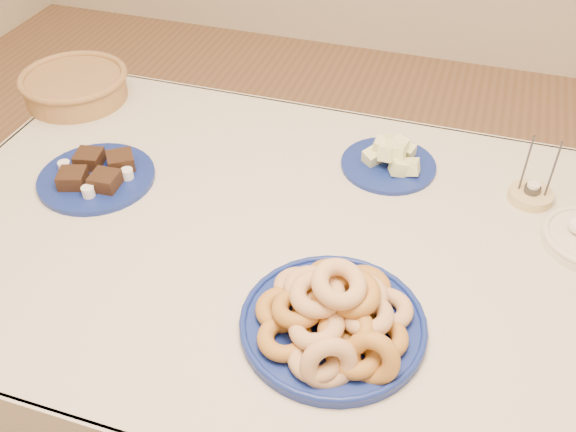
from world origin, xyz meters
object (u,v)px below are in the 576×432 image
object	(u,v)px
donut_platter	(334,317)
melon_plate	(390,159)
dining_table	(295,270)
brownie_plate	(97,175)
candle_holder	(531,194)
wicker_basket	(75,85)

from	to	relation	value
donut_platter	melon_plate	bearing A→B (deg)	90.12
dining_table	donut_platter	size ratio (longest dim) A/B	3.76
melon_plate	brownie_plate	bearing A→B (deg)	-157.69
dining_table	donut_platter	xyz separation A→B (m)	(0.15, -0.23, 0.15)
candle_holder	melon_plate	bearing A→B (deg)	175.38
brownie_plate	melon_plate	bearing A→B (deg)	22.31
wicker_basket	donut_platter	bearing A→B (deg)	-33.04
dining_table	candle_holder	world-z (taller)	candle_holder
wicker_basket	candle_holder	distance (m)	1.28
candle_holder	brownie_plate	bearing A→B (deg)	-166.23
brownie_plate	wicker_basket	bearing A→B (deg)	128.45
donut_platter	wicker_basket	size ratio (longest dim) A/B	1.28
donut_platter	melon_plate	size ratio (longest dim) A/B	1.45
melon_plate	candle_holder	world-z (taller)	candle_holder
melon_plate	wicker_basket	size ratio (longest dim) A/B	0.88
melon_plate	wicker_basket	world-z (taller)	same
melon_plate	candle_holder	bearing A→B (deg)	-4.62
donut_platter	candle_holder	distance (m)	0.63
candle_holder	donut_platter	bearing A→B (deg)	-122.79
wicker_basket	melon_plate	bearing A→B (deg)	-3.29
brownie_plate	donut_platter	bearing A→B (deg)	-22.48
candle_holder	wicker_basket	bearing A→B (deg)	176.35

